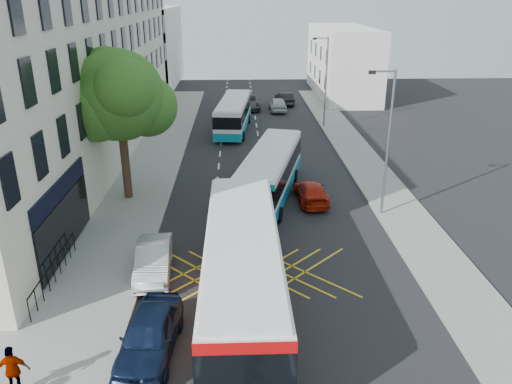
{
  "coord_description": "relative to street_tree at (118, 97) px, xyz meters",
  "views": [
    {
      "loc": [
        -1.75,
        -13.51,
        11.76
      ],
      "look_at": [
        -0.87,
        10.34,
        2.2
      ],
      "focal_mm": 35.0,
      "sensor_mm": 36.0,
      "label": 1
    }
  ],
  "objects": [
    {
      "name": "bus_near",
      "position": [
        6.86,
        -11.81,
        -4.49
      ],
      "size": [
        3.07,
        12.16,
        3.42
      ],
      "rotation": [
        0.0,
        0.0,
        0.0
      ],
      "color": "silver",
      "rests_on": "ground"
    },
    {
      "name": "parked_car_silver",
      "position": [
        2.91,
        -8.84,
        -5.59
      ],
      "size": [
        1.79,
        4.33,
        1.39
      ],
      "primitive_type": "imported",
      "rotation": [
        0.0,
        0.0,
        0.07
      ],
      "color": "#B8BCC1",
      "rests_on": "ground"
    },
    {
      "name": "bus_mid",
      "position": [
        8.65,
        0.07,
        -4.73
      ],
      "size": [
        4.93,
        10.81,
        2.96
      ],
      "rotation": [
        0.0,
        0.0,
        -0.25
      ],
      "color": "silver",
      "rests_on": "ground"
    },
    {
      "name": "distant_car_grey",
      "position": [
        7.83,
        25.31,
        -5.54
      ],
      "size": [
        2.72,
        5.52,
        1.51
      ],
      "primitive_type": "imported",
      "rotation": [
        0.0,
        0.0,
        0.04
      ],
      "color": "#3C3F43",
      "rests_on": "ground"
    },
    {
      "name": "distant_car_silver",
      "position": [
        11.01,
        24.06,
        -5.57
      ],
      "size": [
        1.8,
        4.29,
        1.45
      ],
      "primitive_type": "imported",
      "rotation": [
        0.0,
        0.0,
        3.16
      ],
      "color": "#B4B8BC",
      "rests_on": "ground"
    },
    {
      "name": "building_right",
      "position": [
        19.51,
        33.03,
        -2.29
      ],
      "size": [
        6.0,
        18.0,
        8.0
      ],
      "primitive_type": "cube",
      "color": "silver",
      "rests_on": "ground"
    },
    {
      "name": "lamp_far",
      "position": [
        14.71,
        17.03,
        -1.68
      ],
      "size": [
        1.45,
        0.15,
        8.0
      ],
      "color": "slate",
      "rests_on": "pavement_right"
    },
    {
      "name": "railings",
      "position": [
        -1.19,
        -9.67,
        -5.57
      ],
      "size": [
        0.08,
        5.6,
        1.14
      ],
      "primitive_type": null,
      "color": "black",
      "rests_on": "pavement_left"
    },
    {
      "name": "bus_far",
      "position": [
        6.36,
        16.19,
        -4.79
      ],
      "size": [
        3.39,
        10.34,
        2.85
      ],
      "rotation": [
        0.0,
        0.0,
        -0.1
      ],
      "color": "silver",
      "rests_on": "ground"
    },
    {
      "name": "distant_car_dark",
      "position": [
        12.03,
        27.27,
        -5.6
      ],
      "size": [
        1.96,
        4.34,
        1.38
      ],
      "primitive_type": "imported",
      "rotation": [
        0.0,
        0.0,
        3.26
      ],
      "color": "black",
      "rests_on": "ground"
    },
    {
      "name": "lamp_near",
      "position": [
        14.71,
        -2.97,
        -1.68
      ],
      "size": [
        1.45,
        0.15,
        8.0
      ],
      "color": "slate",
      "rests_on": "pavement_right"
    },
    {
      "name": "terrace_far",
      "position": [
        -5.49,
        40.03,
        -1.29
      ],
      "size": [
        8.0,
        20.0,
        10.0
      ],
      "primitive_type": "cube",
      "color": "silver",
      "rests_on": "ground"
    },
    {
      "name": "pavement_right",
      "position": [
        16.01,
        0.03,
        -6.22
      ],
      "size": [
        3.0,
        70.0,
        0.15
      ],
      "primitive_type": "cube",
      "color": "gray",
      "rests_on": "ground"
    },
    {
      "name": "ground",
      "position": [
        8.51,
        -14.97,
        -6.29
      ],
      "size": [
        120.0,
        120.0,
        0.0
      ],
      "primitive_type": "plane",
      "color": "black",
      "rests_on": "ground"
    },
    {
      "name": "pedestrian_far",
      "position": [
        -0.24,
        -16.05,
        -5.3
      ],
      "size": [
        1.02,
        0.49,
        1.69
      ],
      "primitive_type": "imported",
      "rotation": [
        0.0,
        0.0,
        3.22
      ],
      "color": "gray",
      "rests_on": "pavement_left"
    },
    {
      "name": "parked_car_blue",
      "position": [
        3.61,
        -14.17,
        -5.54
      ],
      "size": [
        2.14,
        4.57,
        1.51
      ],
      "primitive_type": "imported",
      "rotation": [
        0.0,
        0.0,
        -0.08
      ],
      "color": "black",
      "rests_on": "ground"
    },
    {
      "name": "street_tree",
      "position": [
        0.0,
        0.0,
        0.0
      ],
      "size": [
        6.3,
        5.7,
        8.8
      ],
      "color": "#382619",
      "rests_on": "pavement_left"
    },
    {
      "name": "pavement_left",
      "position": [
        0.01,
        0.03,
        -6.22
      ],
      "size": [
        5.0,
        70.0,
        0.15
      ],
      "primitive_type": "cube",
      "color": "gray",
      "rests_on": "ground"
    },
    {
      "name": "red_hatchback",
      "position": [
        11.11,
        -0.78,
        -5.68
      ],
      "size": [
        1.89,
        4.27,
        1.22
      ],
      "primitive_type": "imported",
      "rotation": [
        0.0,
        0.0,
        3.19
      ],
      "color": "#AA1A07",
      "rests_on": "ground"
    },
    {
      "name": "terrace_main",
      "position": [
        -5.49,
        9.52,
        0.46
      ],
      "size": [
        8.3,
        45.0,
        13.5
      ],
      "color": "beige",
      "rests_on": "ground"
    }
  ]
}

